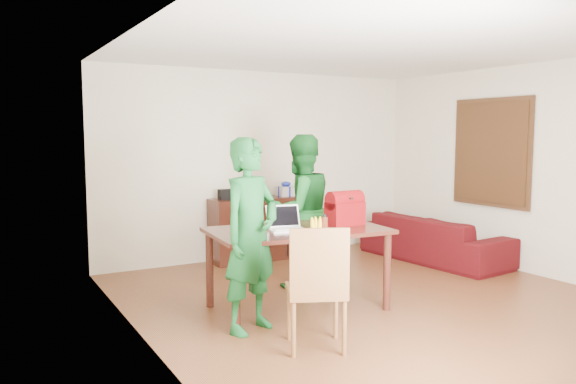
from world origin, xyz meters
TOP-DOWN VIEW (x-y plane):
  - room at (0.01, 0.13)m, footprint 5.20×5.70m
  - table at (-0.87, 0.28)m, footprint 1.88×1.17m
  - chair at (-1.29, -0.73)m, footprint 0.63×0.62m
  - person_near at (-1.57, -0.06)m, footprint 0.76×0.64m
  - person_far at (-0.40, 1.01)m, footprint 0.92×0.75m
  - laptop at (-1.03, 0.22)m, footprint 0.39×0.31m
  - bananas at (-0.88, -0.09)m, footprint 0.20×0.16m
  - bottle at (-0.81, -0.12)m, footprint 0.07×0.07m
  - red_bag at (-0.31, 0.24)m, footprint 0.40×0.24m
  - sofa at (1.95, 1.22)m, footprint 1.04×2.25m

SIDE VIEW (x-z plane):
  - chair at x=-1.29m, z-range -0.22..0.84m
  - sofa at x=1.95m, z-range 0.00..0.64m
  - table at x=-0.87m, z-range 0.31..1.15m
  - bananas at x=-0.88m, z-range 0.84..0.91m
  - laptop at x=-1.03m, z-range 0.76..1.01m
  - person_near at x=-1.57m, z-range 0.00..1.78m
  - person_far at x=-0.40m, z-range 0.00..1.80m
  - bottle at x=-0.81m, z-range 0.84..1.03m
  - red_bag at x=-0.31m, z-range 0.84..1.13m
  - room at x=0.01m, z-range -0.14..2.76m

